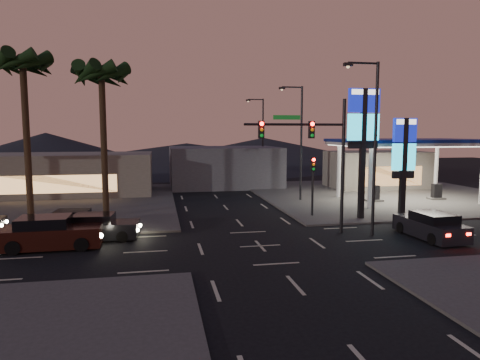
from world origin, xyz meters
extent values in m
plane|color=black|center=(0.00, 0.00, 0.00)|extent=(140.00, 140.00, 0.00)
cube|color=#47443F|center=(16.00, 16.00, 0.06)|extent=(24.00, 24.00, 0.12)
cube|color=#47443F|center=(-16.00, 16.00, 0.06)|extent=(24.00, 24.00, 0.12)
cylinder|color=silver|center=(11.00, 9.00, 2.50)|extent=(0.36, 0.36, 5.00)
cylinder|color=silver|center=(11.00, 15.00, 2.50)|extent=(0.36, 0.36, 5.00)
cylinder|color=silver|center=(21.00, 15.00, 2.50)|extent=(0.36, 0.36, 5.00)
cube|color=silver|center=(16.00, 12.00, 5.20)|extent=(12.00, 8.00, 0.50)
cube|color=white|center=(16.00, 12.00, 4.90)|extent=(11.60, 7.60, 0.06)
cube|color=navy|center=(16.00, 12.00, 5.35)|extent=(12.20, 8.20, 0.25)
cube|color=black|center=(13.00, 12.00, 0.80)|extent=(0.80, 0.50, 1.40)
cube|color=black|center=(19.00, 12.00, 0.80)|extent=(0.80, 0.50, 1.40)
cube|color=#726B5B|center=(18.00, 21.00, 2.00)|extent=(10.00, 6.00, 4.00)
cube|color=black|center=(8.50, 5.50, 4.50)|extent=(0.35, 0.35, 9.00)
cube|color=#0D1796|center=(8.50, 5.50, 8.20)|extent=(2.20, 0.30, 1.60)
cube|color=white|center=(8.50, 5.50, 8.75)|extent=(1.98, 0.32, 0.35)
cube|color=#17BCE2|center=(8.50, 5.50, 6.40)|extent=(2.20, 0.30, 1.80)
cube|color=black|center=(8.50, 5.50, 5.20)|extent=(2.09, 0.28, 0.50)
cube|color=black|center=(11.00, 4.50, 3.50)|extent=(0.35, 0.35, 7.00)
cube|color=#0D1796|center=(11.00, 4.50, 6.20)|extent=(1.60, 0.30, 1.60)
cube|color=white|center=(11.00, 4.50, 6.75)|extent=(1.44, 0.32, 0.35)
cube|color=#17BCE2|center=(11.00, 4.50, 4.40)|extent=(1.60, 0.30, 1.80)
cube|color=black|center=(11.00, 4.50, 3.20)|extent=(1.52, 0.28, 0.50)
cylinder|color=black|center=(5.50, 2.00, 4.00)|extent=(0.20, 0.20, 8.00)
cylinder|color=black|center=(2.50, 2.00, 6.50)|extent=(6.00, 0.14, 0.14)
cube|color=#0C3F14|center=(2.00, 2.00, 6.90)|extent=(1.60, 0.05, 0.25)
cube|color=black|center=(3.50, 2.00, 6.20)|extent=(0.32, 0.25, 1.00)
sphere|color=#FF0C07|center=(3.50, 1.85, 6.53)|extent=(0.22, 0.22, 0.22)
sphere|color=orange|center=(3.50, 1.85, 6.20)|extent=(0.20, 0.20, 0.20)
sphere|color=#0CB226|center=(3.50, 1.85, 5.87)|extent=(0.20, 0.20, 0.20)
cube|color=black|center=(0.50, 2.00, 6.20)|extent=(0.32, 0.25, 1.00)
sphere|color=#FF0C07|center=(0.50, 1.85, 6.53)|extent=(0.22, 0.22, 0.22)
sphere|color=orange|center=(0.50, 1.85, 6.20)|extent=(0.20, 0.20, 0.20)
sphere|color=#0CB226|center=(0.50, 1.85, 5.87)|extent=(0.20, 0.20, 0.20)
cylinder|color=black|center=(5.50, 7.00, 2.00)|extent=(0.16, 0.16, 4.00)
cube|color=black|center=(5.50, 7.00, 3.80)|extent=(0.32, 0.25, 1.00)
sphere|color=#FF0C07|center=(5.50, 6.85, 4.13)|extent=(0.22, 0.22, 0.22)
sphere|color=orange|center=(5.50, 6.85, 3.80)|extent=(0.20, 0.20, 0.20)
sphere|color=#0CB226|center=(5.50, 6.85, 3.47)|extent=(0.20, 0.20, 0.20)
cylinder|color=black|center=(7.00, 1.00, 5.00)|extent=(0.18, 0.18, 10.00)
cylinder|color=black|center=(6.10, 1.00, 9.90)|extent=(1.80, 0.12, 0.12)
cube|color=black|center=(5.20, 1.00, 9.80)|extent=(0.50, 0.25, 0.18)
sphere|color=#FFCC8C|center=(5.20, 1.00, 9.68)|extent=(0.20, 0.20, 0.20)
cylinder|color=black|center=(7.00, 14.00, 5.00)|extent=(0.18, 0.18, 10.00)
cylinder|color=black|center=(6.10, 14.00, 9.90)|extent=(1.80, 0.12, 0.12)
cube|color=black|center=(5.20, 14.00, 9.80)|extent=(0.50, 0.25, 0.18)
sphere|color=#FFCC8C|center=(5.20, 14.00, 9.68)|extent=(0.20, 0.20, 0.20)
cylinder|color=black|center=(7.00, 28.00, 5.00)|extent=(0.18, 0.18, 10.00)
cylinder|color=black|center=(6.10, 28.00, 9.90)|extent=(1.80, 0.12, 0.12)
cube|color=black|center=(5.20, 28.00, 9.80)|extent=(0.50, 0.25, 0.18)
sphere|color=#FFCC8C|center=(5.20, 28.00, 9.68)|extent=(0.20, 0.20, 0.20)
cylinder|color=black|center=(-9.00, 9.50, 5.10)|extent=(0.44, 0.44, 10.20)
sphere|color=black|center=(-9.00, 9.50, 10.20)|extent=(0.90, 0.90, 0.90)
cone|color=black|center=(-7.70, 9.50, 9.90)|extent=(0.90, 2.74, 1.91)
cone|color=black|center=(-8.08, 10.42, 9.90)|extent=(2.57, 2.57, 1.91)
cone|color=black|center=(-9.00, 10.80, 9.90)|extent=(2.74, 0.90, 1.91)
cone|color=black|center=(-9.92, 10.42, 9.90)|extent=(2.57, 2.57, 1.91)
cone|color=black|center=(-10.30, 9.50, 9.90)|extent=(0.90, 2.74, 1.91)
cone|color=black|center=(-9.92, 8.58, 9.90)|extent=(2.57, 2.57, 1.91)
cone|color=black|center=(-9.00, 8.20, 9.90)|extent=(2.74, 0.90, 1.91)
cone|color=black|center=(-8.08, 8.58, 9.90)|extent=(2.57, 2.57, 1.91)
cylinder|color=black|center=(-14.00, 9.50, 5.40)|extent=(0.44, 0.44, 10.80)
sphere|color=black|center=(-14.00, 9.50, 10.80)|extent=(0.90, 0.90, 0.90)
cone|color=black|center=(-12.70, 9.50, 10.50)|extent=(0.90, 2.74, 1.91)
cone|color=black|center=(-13.08, 10.42, 10.50)|extent=(2.57, 2.57, 1.91)
cone|color=black|center=(-14.00, 10.80, 10.50)|extent=(2.74, 0.90, 1.91)
cone|color=black|center=(-14.92, 10.42, 10.50)|extent=(2.57, 2.57, 1.91)
cone|color=black|center=(-15.30, 9.50, 10.50)|extent=(0.90, 2.74, 1.91)
cone|color=black|center=(-14.92, 8.58, 10.50)|extent=(2.57, 2.57, 1.91)
cone|color=black|center=(-14.00, 8.20, 10.50)|extent=(2.74, 0.90, 1.91)
cone|color=black|center=(-13.08, 8.58, 10.50)|extent=(2.57, 2.57, 1.91)
cube|color=#726B5B|center=(-14.00, 22.00, 2.00)|extent=(16.00, 8.00, 4.00)
cube|color=#4C4C51|center=(2.00, 26.00, 2.20)|extent=(12.00, 9.00, 4.40)
cone|color=black|center=(-25.00, 60.00, 3.00)|extent=(40.00, 40.00, 6.00)
cone|color=black|center=(15.00, 60.00, 2.50)|extent=(50.00, 50.00, 5.00)
cone|color=black|center=(0.00, 60.00, 2.00)|extent=(60.00, 60.00, 4.00)
cube|color=black|center=(-8.63, 3.16, 0.54)|extent=(4.47, 2.15, 0.89)
cube|color=black|center=(-8.93, 3.18, 1.13)|extent=(2.29, 1.84, 0.64)
cylinder|color=black|center=(-7.19, 3.89, 0.32)|extent=(0.65, 0.28, 0.63)
cylinder|color=black|center=(-7.32, 2.22, 0.32)|extent=(0.65, 0.28, 0.63)
cylinder|color=black|center=(-9.94, 4.10, 0.32)|extent=(0.65, 0.28, 0.63)
cylinder|color=black|center=(-10.07, 2.43, 0.32)|extent=(0.65, 0.28, 0.63)
sphere|color=#FFF2BF|center=(-6.42, 3.58, 0.61)|extent=(0.22, 0.22, 0.22)
sphere|color=#FFF2BF|center=(-6.51, 2.40, 0.61)|extent=(0.22, 0.22, 0.22)
cube|color=#FF140A|center=(-10.75, 3.92, 0.69)|extent=(0.10, 0.25, 0.14)
cube|color=#FF140A|center=(-10.84, 2.74, 0.69)|extent=(0.10, 0.25, 0.14)
cube|color=black|center=(-10.83, 1.63, 0.63)|extent=(5.09, 2.23, 1.03)
cube|color=black|center=(-11.18, 1.62, 1.32)|extent=(2.56, 2.00, 0.75)
cylinder|color=black|center=(-9.25, 2.64, 0.37)|extent=(0.74, 0.29, 0.73)
cylinder|color=black|center=(-9.21, 0.69, 0.37)|extent=(0.74, 0.29, 0.73)
cylinder|color=black|center=(-12.46, 2.57, 0.37)|extent=(0.74, 0.29, 0.73)
cylinder|color=black|center=(-12.42, 0.62, 0.37)|extent=(0.74, 0.29, 0.73)
sphere|color=#FFF2BF|center=(-8.33, 2.37, 0.71)|extent=(0.25, 0.25, 0.25)
sphere|color=#FFF2BF|center=(-8.30, 1.00, 0.71)|extent=(0.25, 0.25, 0.25)
cube|color=#FF140A|center=(-13.37, 2.26, 0.80)|extent=(0.10, 0.29, 0.16)
cube|color=#4D4D4F|center=(-10.24, 5.41, 0.49)|extent=(4.05, 1.93, 0.81)
cube|color=black|center=(-10.51, 5.43, 1.03)|extent=(2.07, 1.66, 0.58)
cylinder|color=black|center=(-8.94, 6.08, 0.29)|extent=(0.59, 0.25, 0.57)
cylinder|color=black|center=(-9.04, 4.56, 0.29)|extent=(0.59, 0.25, 0.57)
cylinder|color=black|center=(-11.44, 6.26, 0.29)|extent=(0.59, 0.25, 0.57)
cylinder|color=black|center=(-11.55, 4.74, 0.29)|extent=(0.59, 0.25, 0.57)
sphere|color=#FFF2BF|center=(-8.24, 5.81, 0.56)|extent=(0.20, 0.20, 0.20)
sphere|color=#FFF2BF|center=(-8.31, 4.74, 0.56)|extent=(0.20, 0.20, 0.20)
cube|color=#FF140A|center=(-12.17, 6.08, 0.63)|extent=(0.09, 0.23, 0.13)
cube|color=#FF140A|center=(-12.24, 5.01, 0.63)|extent=(0.09, 0.23, 0.13)
sphere|color=#FFF2BF|center=(-14.55, 6.39, 0.58)|extent=(0.21, 0.21, 0.21)
sphere|color=#FFF2BF|center=(-14.47, 5.26, 0.58)|extent=(0.21, 0.21, 0.21)
cube|color=black|center=(10.00, -0.09, 0.57)|extent=(2.08, 4.62, 0.93)
cube|color=black|center=(10.01, -0.40, 1.19)|extent=(1.84, 2.34, 0.67)
cylinder|color=black|center=(9.07, 1.33, 0.33)|extent=(0.27, 0.67, 0.66)
cylinder|color=black|center=(10.82, 1.39, 0.33)|extent=(0.27, 0.67, 0.66)
cylinder|color=black|center=(9.18, -1.57, 0.33)|extent=(0.27, 0.67, 0.66)
cylinder|color=black|center=(10.93, -1.50, 0.33)|extent=(0.27, 0.67, 0.66)
cube|color=#FF140A|center=(9.46, -2.39, 0.72)|extent=(0.26, 0.09, 0.14)
cube|color=#FF140A|center=(10.70, -2.34, 0.72)|extent=(0.26, 0.09, 0.14)
camera|label=1|loc=(-5.24, -21.72, 6.04)|focal=32.00mm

